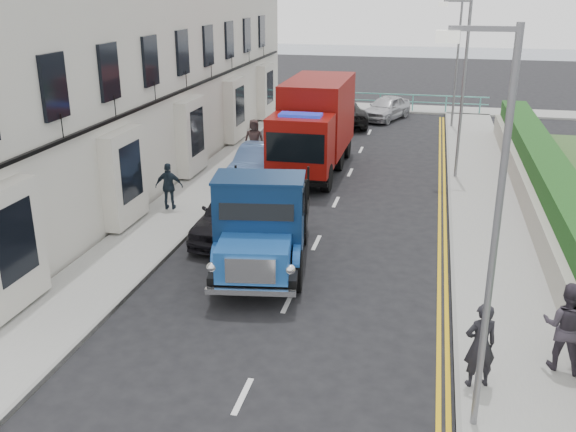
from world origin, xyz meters
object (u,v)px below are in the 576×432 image
object	(u,v)px
red_lorry	(315,124)
pedestrian_east_near	(480,345)
lamp_mid	(461,80)
lamp_near	(489,219)
bedford_lorry	(261,230)
lamp_far	(455,54)
parked_car_front	(236,212)

from	to	relation	value
red_lorry	pedestrian_east_near	distance (m)	16.03
pedestrian_east_near	lamp_mid	bearing A→B (deg)	-110.07
lamp_near	pedestrian_east_near	distance (m)	3.24
lamp_near	bedford_lorry	bearing A→B (deg)	133.80
lamp_near	lamp_far	size ratio (longest dim) A/B	1.00
lamp_near	bedford_lorry	xyz separation A→B (m)	(-5.27, 5.49, -2.72)
lamp_far	parked_car_front	distance (m)	19.39
lamp_far	bedford_lorry	world-z (taller)	lamp_far
bedford_lorry	pedestrian_east_near	world-z (taller)	bedford_lorry
lamp_far	parked_car_front	bearing A→B (deg)	-110.76
lamp_mid	lamp_far	world-z (taller)	same
lamp_near	parked_car_front	bearing A→B (deg)	129.85
lamp_mid	red_lorry	xyz separation A→B (m)	(-5.75, 0.06, -2.00)
lamp_near	lamp_far	distance (m)	26.00
lamp_near	parked_car_front	size ratio (longest dim) A/B	1.54
parked_car_front	lamp_mid	bearing A→B (deg)	51.51
bedford_lorry	pedestrian_east_near	xyz separation A→B (m)	(5.49, -4.28, -0.28)
lamp_mid	parked_car_front	size ratio (longest dim) A/B	1.54
bedford_lorry	parked_car_front	world-z (taller)	bedford_lorry
pedestrian_east_near	lamp_near	bearing A→B (deg)	58.69
bedford_lorry	red_lorry	world-z (taller)	red_lorry
lamp_near	lamp_mid	bearing A→B (deg)	90.00
bedford_lorry	pedestrian_east_near	size ratio (longest dim) A/B	3.47
red_lorry	pedestrian_east_near	world-z (taller)	red_lorry
lamp_mid	parked_car_front	xyz separation A→B (m)	(-6.78, -7.88, -3.22)
lamp_mid	lamp_far	size ratio (longest dim) A/B	1.00
lamp_mid	bedford_lorry	world-z (taller)	lamp_mid
parked_car_front	pedestrian_east_near	bearing A→B (deg)	-42.41
lamp_near	lamp_mid	size ratio (longest dim) A/B	1.00
lamp_far	bedford_lorry	size ratio (longest dim) A/B	1.14
lamp_far	pedestrian_east_near	distance (m)	24.97
lamp_mid	pedestrian_east_near	xyz separation A→B (m)	(0.22, -14.79, -2.99)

